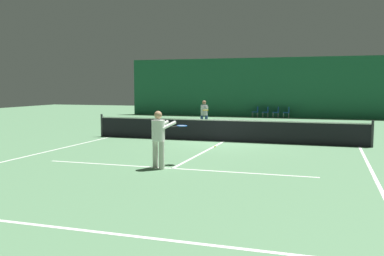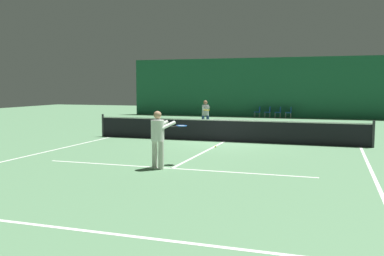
{
  "view_description": "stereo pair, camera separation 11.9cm",
  "coord_description": "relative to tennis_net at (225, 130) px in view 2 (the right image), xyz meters",
  "views": [
    {
      "loc": [
        4.29,
        -17.92,
        2.39
      ],
      "look_at": [
        -0.15,
        -4.07,
        0.96
      ],
      "focal_mm": 40.0,
      "sensor_mm": 36.0,
      "label": 1
    },
    {
      "loc": [
        4.4,
        -17.89,
        2.39
      ],
      "look_at": [
        -0.15,
        -4.07,
        0.96
      ],
      "focal_mm": 40.0,
      "sensor_mm": 36.0,
      "label": 2
    }
  ],
  "objects": [
    {
      "name": "tennis_net",
      "position": [
        0.0,
        0.0,
        0.0
      ],
      "size": [
        12.0,
        0.1,
        1.07
      ],
      "color": "black",
      "rests_on": "ground"
    },
    {
      "name": "courtside_chair_0",
      "position": [
        -1.01,
        14.78,
        -0.03
      ],
      "size": [
        0.44,
        0.44,
        0.84
      ],
      "rotation": [
        0.0,
        0.0,
        -1.57
      ],
      "color": "#99999E",
      "rests_on": "ground"
    },
    {
      "name": "court_line_centre",
      "position": [
        0.0,
        0.0,
        -0.51
      ],
      "size": [
        0.1,
        12.8,
        0.0
      ],
      "color": "white",
      "rests_on": "ground"
    },
    {
      "name": "player_near",
      "position": [
        -0.35,
        -6.53,
        0.47
      ],
      "size": [
        0.88,
        1.38,
        1.68
      ],
      "rotation": [
        0.0,
        0.0,
        1.15
      ],
      "color": "beige",
      "rests_on": "ground"
    },
    {
      "name": "courtside_chair_1",
      "position": [
        -0.22,
        14.78,
        -0.03
      ],
      "size": [
        0.44,
        0.44,
        0.84
      ],
      "rotation": [
        0.0,
        0.0,
        -1.57
      ],
      "color": "#99999E",
      "rests_on": "ground"
    },
    {
      "name": "court_line_sideline_right",
      "position": [
        5.5,
        0.0,
        -0.51
      ],
      "size": [
        0.1,
        23.8,
        0.0
      ],
      "color": "white",
      "rests_on": "ground"
    },
    {
      "name": "tennis_ball",
      "position": [
        0.09,
        -1.86,
        -0.48
      ],
      "size": [
        0.07,
        0.07,
        0.07
      ],
      "color": "#D1DB33",
      "rests_on": "ground"
    },
    {
      "name": "courtside_chair_2",
      "position": [
        0.56,
        14.78,
        -0.03
      ],
      "size": [
        0.44,
        0.44,
        0.84
      ],
      "rotation": [
        0.0,
        0.0,
        -1.57
      ],
      "color": "#99999E",
      "rests_on": "ground"
    },
    {
      "name": "court_line_service_far",
      "position": [
        0.0,
        6.4,
        -0.51
      ],
      "size": [
        8.25,
        0.1,
        0.0
      ],
      "color": "white",
      "rests_on": "ground"
    },
    {
      "name": "courtside_chair_3",
      "position": [
        1.34,
        14.78,
        -0.03
      ],
      "size": [
        0.44,
        0.44,
        0.84
      ],
      "rotation": [
        0.0,
        0.0,
        -1.57
      ],
      "color": "#99999E",
      "rests_on": "ground"
    },
    {
      "name": "court_line_baseline_far",
      "position": [
        0.0,
        11.9,
        -0.51
      ],
      "size": [
        11.0,
        0.1,
        0.0
      ],
      "color": "white",
      "rests_on": "ground"
    },
    {
      "name": "court_line_service_near",
      "position": [
        0.0,
        -6.4,
        -0.51
      ],
      "size": [
        8.25,
        0.1,
        0.0
      ],
      "color": "white",
      "rests_on": "ground"
    },
    {
      "name": "ground_plane",
      "position": [
        0.0,
        0.0,
        -0.51
      ],
      "size": [
        60.0,
        60.0,
        0.0
      ],
      "primitive_type": "plane",
      "color": "#56845B"
    },
    {
      "name": "court_line_baseline_near",
      "position": [
        0.0,
        -11.9,
        -0.51
      ],
      "size": [
        11.0,
        0.1,
        0.0
      ],
      "color": "white",
      "rests_on": "ground"
    },
    {
      "name": "court_line_sideline_left",
      "position": [
        -5.5,
        0.0,
        -0.51
      ],
      "size": [
        0.1,
        23.8,
        0.0
      ],
      "color": "white",
      "rests_on": "ground"
    },
    {
      "name": "player_far",
      "position": [
        -2.19,
        4.51,
        0.43
      ],
      "size": [
        0.79,
        1.37,
        1.62
      ],
      "rotation": [
        0.0,
        0.0,
        -1.22
      ],
      "color": "navy",
      "rests_on": "ground"
    },
    {
      "name": "backdrop_curtain",
      "position": [
        0.0,
        15.33,
        1.78
      ],
      "size": [
        23.0,
        0.12,
        4.57
      ],
      "color": "#1E5B3D",
      "rests_on": "ground"
    }
  ]
}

